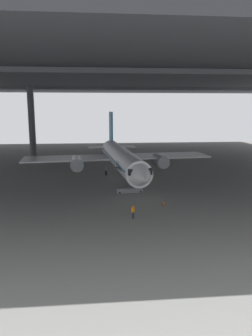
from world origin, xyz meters
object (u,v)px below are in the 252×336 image
Objects in this scene: airplane_main at (121,158)px; boarding_stairs at (129,187)px; crew_worker_near_nose at (133,211)px; crew_worker_by_stairs at (142,182)px; traffic_cone_orange at (164,203)px.

airplane_main is 7.80× the size of boarding_stairs.
crew_worker_near_nose reaches higher than crew_worker_by_stairs.
boarding_stairs is at bearing 119.04° from traffic_cone_orange.
traffic_cone_orange is (3.76, -6.77, -0.44)m from boarding_stairs.
airplane_main reaches higher than traffic_cone_orange.
boarding_stairs is (0.37, -10.02, -2.69)m from airplane_main.
airplane_main reaches higher than crew_worker_near_nose.
boarding_stairs is 7.71× the size of traffic_cone_orange.
boarding_stairs is at bearing 86.42° from crew_worker_near_nose.
traffic_cone_orange is (4.47, 4.70, -0.62)m from crew_worker_near_nose.
crew_worker_by_stairs is 9.33m from traffic_cone_orange.
airplane_main is 21.63m from crew_worker_near_nose.
crew_worker_near_nose is at bearing -133.59° from traffic_cone_orange.
traffic_cone_orange is at bearing -76.20° from airplane_main.
boarding_stairs reaches higher than crew_worker_by_stairs.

